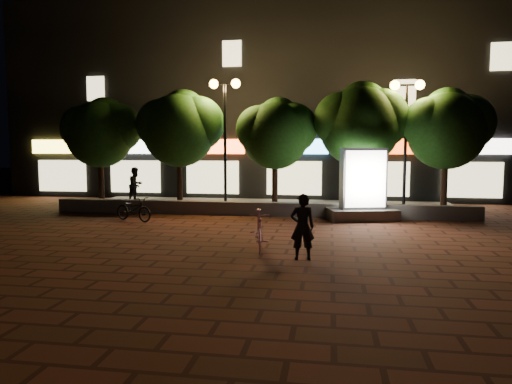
% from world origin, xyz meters
% --- Properties ---
extents(ground, '(80.00, 80.00, 0.00)m').
position_xyz_m(ground, '(0.00, 0.00, 0.00)').
color(ground, '#5C2A1D').
rests_on(ground, ground).
extents(retaining_wall, '(16.00, 0.45, 0.50)m').
position_xyz_m(retaining_wall, '(0.00, 4.00, 0.25)').
color(retaining_wall, slate).
rests_on(retaining_wall, ground).
extents(sidewalk, '(16.00, 5.00, 0.08)m').
position_xyz_m(sidewalk, '(0.00, 6.50, 0.04)').
color(sidewalk, slate).
rests_on(sidewalk, ground).
extents(building_block, '(28.00, 8.12, 11.30)m').
position_xyz_m(building_block, '(-0.01, 12.99, 5.00)').
color(building_block, black).
rests_on(building_block, ground).
extents(tree_far_left, '(3.36, 2.80, 4.63)m').
position_xyz_m(tree_far_left, '(-6.95, 5.46, 3.29)').
color(tree_far_left, '#311E13').
rests_on(tree_far_left, sidewalk).
extents(tree_left, '(3.60, 3.00, 4.89)m').
position_xyz_m(tree_left, '(-3.45, 5.46, 3.44)').
color(tree_left, '#311E13').
rests_on(tree_left, sidewalk).
extents(tree_mid, '(3.24, 2.70, 4.50)m').
position_xyz_m(tree_mid, '(0.55, 5.46, 3.22)').
color(tree_mid, '#311E13').
rests_on(tree_mid, sidewalk).
extents(tree_right, '(3.72, 3.10, 5.07)m').
position_xyz_m(tree_right, '(3.86, 5.46, 3.57)').
color(tree_right, '#311E13').
rests_on(tree_right, sidewalk).
extents(tree_far_right, '(3.48, 2.90, 4.76)m').
position_xyz_m(tree_far_right, '(7.05, 5.46, 3.37)').
color(tree_far_right, '#311E13').
rests_on(tree_far_right, sidewalk).
extents(street_lamp_left, '(1.26, 0.36, 5.18)m').
position_xyz_m(street_lamp_left, '(-1.50, 5.20, 4.03)').
color(street_lamp_left, black).
rests_on(street_lamp_left, sidewalk).
extents(street_lamp_right, '(1.26, 0.36, 4.98)m').
position_xyz_m(street_lamp_right, '(5.50, 5.20, 3.89)').
color(street_lamp_right, black).
rests_on(street_lamp_right, sidewalk).
extents(ad_kiosk, '(2.57, 1.74, 2.54)m').
position_xyz_m(ad_kiosk, '(3.84, 3.48, 1.03)').
color(ad_kiosk, slate).
rests_on(ad_kiosk, ground).
extents(scooter_pink, '(0.75, 1.73, 1.00)m').
position_xyz_m(scooter_pink, '(0.98, -1.88, 0.50)').
color(scooter_pink, pink).
rests_on(scooter_pink, ground).
extents(rider, '(0.61, 0.45, 1.52)m').
position_xyz_m(rider, '(2.09, -2.70, 0.76)').
color(rider, black).
rests_on(rider, ground).
extents(scooter_parked, '(1.70, 1.13, 0.84)m').
position_xyz_m(scooter_parked, '(-4.03, 1.97, 0.42)').
color(scooter_parked, black).
rests_on(scooter_parked, ground).
extents(pedestrian, '(0.81, 0.92, 1.59)m').
position_xyz_m(pedestrian, '(-5.96, 6.58, 0.88)').
color(pedestrian, black).
rests_on(pedestrian, sidewalk).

